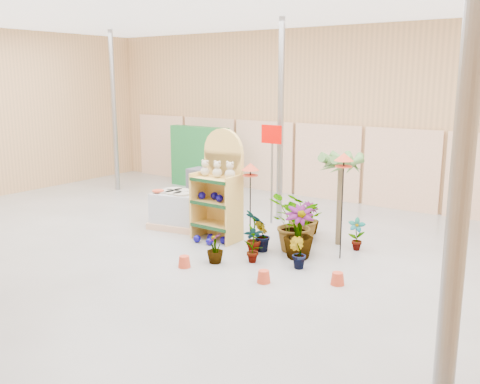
# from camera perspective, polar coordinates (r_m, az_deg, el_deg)

# --- Properties ---
(room) EXTENTS (15.20, 12.10, 4.70)m
(room) POSITION_cam_1_polar(r_m,az_deg,el_deg) (10.03, -3.37, 6.43)
(room) COLOR gray
(room) RESTS_ON ground
(display_shelf) EXTENTS (0.94, 0.60, 2.23)m
(display_shelf) POSITION_cam_1_polar(r_m,az_deg,el_deg) (10.71, -2.08, 0.32)
(display_shelf) COLOR #D6AB51
(display_shelf) RESTS_ON ground
(teddy_bears) EXTENTS (0.82, 0.21, 0.34)m
(teddy_bears) POSITION_cam_1_polar(r_m,az_deg,el_deg) (10.54, -2.34, 2.29)
(teddy_bears) COLOR beige
(teddy_bears) RESTS_ON display_shelf
(gazing_balls_shelf) EXTENTS (0.82, 0.28, 0.16)m
(gazing_balls_shelf) POSITION_cam_1_polar(r_m,az_deg,el_deg) (10.64, -2.48, -0.54)
(gazing_balls_shelf) COLOR #0B066F
(gazing_balls_shelf) RESTS_ON display_shelf
(gazing_balls_floor) EXTENTS (0.63, 0.39, 0.15)m
(gazing_balls_floor) POSITION_cam_1_polar(r_m,az_deg,el_deg) (10.60, -3.20, -5.07)
(gazing_balls_floor) COLOR #0B066F
(gazing_balls_floor) RESTS_ON ground
(pallet_stack) EXTENTS (1.25, 1.11, 0.81)m
(pallet_stack) POSITION_cam_1_polar(r_m,az_deg,el_deg) (11.71, -6.63, -1.88)
(pallet_stack) COLOR tan
(pallet_stack) RESTS_ON ground
(charcoal_planters) EXTENTS (0.50, 0.50, 1.00)m
(charcoal_planters) POSITION_cam_1_polar(r_m,az_deg,el_deg) (13.35, -4.28, 0.39)
(charcoal_planters) COLOR #37373C
(charcoal_planters) RESTS_ON ground
(trellis_stock) EXTENTS (2.00, 0.30, 1.80)m
(trellis_stock) POSITION_cam_1_polar(r_m,az_deg,el_deg) (15.88, -4.35, 3.73)
(trellis_stock) COLOR #1B692E
(trellis_stock) RESTS_ON ground
(offer_sign) EXTENTS (0.50, 0.08, 2.20)m
(offer_sign) POSITION_cam_1_polar(r_m,az_deg,el_deg) (11.73, 3.40, 4.08)
(offer_sign) COLOR gray
(offer_sign) RESTS_ON ground
(bird_table_front) EXTENTS (0.34, 0.34, 1.61)m
(bird_table_front) POSITION_cam_1_polar(r_m,az_deg,el_deg) (10.23, 1.11, 2.43)
(bird_table_front) COLOR black
(bird_table_front) RESTS_ON ground
(bird_table_right) EXTENTS (0.34, 0.34, 1.93)m
(bird_table_right) POSITION_cam_1_polar(r_m,az_deg,el_deg) (9.49, 11.02, 3.30)
(bird_table_right) COLOR black
(bird_table_right) RESTS_ON ground
(bird_table_back) EXTENTS (0.34, 0.34, 1.74)m
(bird_table_back) POSITION_cam_1_polar(r_m,az_deg,el_deg) (14.59, -0.94, 5.85)
(bird_table_back) COLOR black
(bird_table_back) RESTS_ON ground
(palm) EXTENTS (0.70, 0.70, 1.90)m
(palm) POSITION_cam_1_polar(r_m,az_deg,el_deg) (10.35, 10.71, 3.17)
(palm) COLOR brown
(palm) RESTS_ON ground
(potted_plant_0) EXTENTS (0.53, 0.46, 0.85)m
(potted_plant_0) POSITION_cam_1_polar(r_m,az_deg,el_deg) (9.88, 1.53, -4.23)
(potted_plant_0) COLOR #487336
(potted_plant_0) RESTS_ON ground
(potted_plant_1) EXTENTS (0.44, 0.45, 0.64)m
(potted_plant_1) POSITION_cam_1_polar(r_m,az_deg,el_deg) (10.00, 2.43, -4.65)
(potted_plant_1) COLOR #487336
(potted_plant_1) RESTS_ON ground
(potted_plant_2) EXTENTS (0.98, 1.09, 1.07)m
(potted_plant_2) POSITION_cam_1_polar(r_m,az_deg,el_deg) (10.00, 5.79, -3.44)
(potted_plant_2) COLOR #487336
(potted_plant_2) RESTS_ON ground
(potted_plant_3) EXTENTS (0.76, 0.76, 0.96)m
(potted_plant_3) POSITION_cam_1_polar(r_m,az_deg,el_deg) (9.69, 6.26, -4.30)
(potted_plant_3) COLOR #487336
(potted_plant_3) RESTS_ON ground
(potted_plant_4) EXTENTS (0.39, 0.33, 0.62)m
(potted_plant_4) POSITION_cam_1_polar(r_m,az_deg,el_deg) (10.34, 12.31, -4.42)
(potted_plant_4) COLOR #487336
(potted_plant_4) RESTS_ON ground
(potted_plant_6) EXTENTS (1.13, 1.10, 0.95)m
(potted_plant_6) POSITION_cam_1_polar(r_m,az_deg,el_deg) (10.74, 6.96, -2.71)
(potted_plant_6) COLOR #487336
(potted_plant_6) RESTS_ON ground
(potted_plant_7) EXTENTS (0.39, 0.39, 0.54)m
(potted_plant_7) POSITION_cam_1_polar(r_m,az_deg,el_deg) (9.45, -2.68, -6.00)
(potted_plant_7) COLOR #487336
(potted_plant_7) RESTS_ON ground
(potted_plant_8) EXTENTS (0.42, 0.40, 0.66)m
(potted_plant_8) POSITION_cam_1_polar(r_m,az_deg,el_deg) (9.45, 1.42, -5.60)
(potted_plant_8) COLOR #487336
(potted_plant_8) RESTS_ON ground
(potted_plant_9) EXTENTS (0.30, 0.25, 0.54)m
(potted_plant_9) POSITION_cam_1_polar(r_m,az_deg,el_deg) (9.24, 6.16, -6.49)
(potted_plant_9) COLOR #487336
(potted_plant_9) RESTS_ON ground
(potted_plant_11) EXTENTS (0.42, 0.42, 0.67)m
(potted_plant_11) POSITION_cam_1_polar(r_m,az_deg,el_deg) (11.28, 7.48, -2.74)
(potted_plant_11) COLOR #487336
(potted_plant_11) RESTS_ON ground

